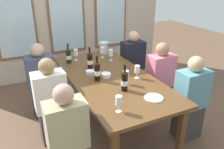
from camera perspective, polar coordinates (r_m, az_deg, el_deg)
ground_plane at (r=3.38m, az=-0.46°, el=-11.95°), size 12.00×12.00×0.00m
back_wall_with_windows at (r=4.67m, az=-11.62°, el=16.90°), size 4.22×0.10×2.90m
dining_table at (r=3.04m, az=-0.51°, el=-1.66°), size 1.02×2.13×0.74m
white_plate_0 at (r=2.53m, az=10.37°, el=-5.72°), size 0.21×0.21×0.01m
metal_pitcher at (r=3.88m, az=-2.02°, el=6.73°), size 0.16×0.16×0.19m
wine_bottle_0 at (r=3.49m, az=-10.82°, el=4.62°), size 0.08×0.08×0.30m
wine_bottle_1 at (r=3.24m, az=-5.54°, el=3.53°), size 0.08×0.08×0.31m
wine_bottle_2 at (r=2.86m, az=-3.73°, el=0.86°), size 0.08×0.08×0.32m
wine_bottle_3 at (r=2.60m, az=3.15°, el=-1.61°), size 0.08×0.08×0.32m
tasting_bowl_0 at (r=3.08m, az=-5.48°, el=0.56°), size 0.12×0.12×0.05m
tasting_bowl_1 at (r=2.97m, az=-1.54°, el=-0.19°), size 0.13×0.13×0.05m
wine_glass_0 at (r=2.93m, az=6.31°, el=1.28°), size 0.07×0.07×0.17m
wine_glass_1 at (r=3.66m, az=-2.40°, el=6.09°), size 0.07×0.07×0.17m
wine_glass_2 at (r=2.20m, az=1.72°, el=-6.71°), size 0.07×0.07×0.17m
wine_glass_3 at (r=3.53m, az=-0.29°, el=5.34°), size 0.07×0.07×0.17m
wine_glass_4 at (r=2.76m, az=3.48°, el=-0.17°), size 0.07×0.07×0.17m
wine_glass_5 at (r=3.59m, az=-9.04°, el=5.42°), size 0.07×0.07×0.17m
seated_person_0 at (r=2.91m, az=-14.95°, el=-6.95°), size 0.38×0.24×1.11m
seated_person_1 at (r=3.45m, az=11.81°, el=-1.60°), size 0.38×0.24×1.11m
seated_person_2 at (r=2.31m, az=-11.01°, el=-15.58°), size 0.38×0.24×1.11m
seated_person_3 at (r=3.03m, az=18.99°, el=-6.19°), size 0.38×0.24×1.11m
seated_person_4 at (r=3.49m, az=-17.19°, el=-1.85°), size 0.38×0.24×1.11m
seated_person_5 at (r=4.04m, az=5.17°, el=2.69°), size 0.38×0.24×1.11m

